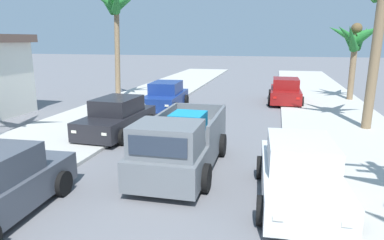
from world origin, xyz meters
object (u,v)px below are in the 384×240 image
Objects in this scene: palm_tree_right_back at (355,38)px; pickup_truck at (181,145)px; car_left_mid at (117,117)px; car_right_near at (299,173)px; car_left_near at (166,97)px; palm_tree_left_mid at (116,7)px; car_left_far at (285,92)px.

pickup_truck is at bearing -117.28° from palm_tree_right_back.
car_right_near is at bearing -33.36° from car_left_mid.
palm_tree_left_mid is at bearing 152.67° from car_left_near.
car_left_near is at bearing -153.94° from palm_tree_right_back.
pickup_truck is at bearing -42.24° from car_left_mid.
palm_tree_right_back is (14.35, 3.27, -1.89)m from palm_tree_left_mid.
palm_tree_left_mid reaches higher than palm_tree_right_back.
car_left_near and car_left_mid have the same top height.
palm_tree_left_mid reaches higher than pickup_truck.
palm_tree_left_mid is (-3.40, 7.53, 5.10)m from car_left_mid.
palm_tree_left_mid is at bearing 130.58° from car_right_near.
car_left_near is 1.00× the size of car_right_near.
palm_tree_left_mid is (-3.73, 1.93, 5.10)m from car_left_near.
pickup_truck is 1.21× the size of car_right_near.
car_left_mid is at bearing -65.72° from palm_tree_left_mid.
palm_tree_left_mid is at bearing 123.05° from pickup_truck.
palm_tree_left_mid is at bearing -171.09° from car_left_far.
car_left_mid is at bearing -127.26° from car_left_far.
palm_tree_right_back is at bearing 44.58° from car_left_mid.
car_left_far is 0.87× the size of palm_tree_right_back.
palm_tree_right_back is at bearing 12.84° from palm_tree_left_mid.
palm_tree_right_back is (10.96, 10.80, 3.21)m from car_left_mid.
car_left_far is (-0.04, 13.76, 0.00)m from car_right_near.
car_right_near is 8.38m from car_left_mid.
palm_tree_left_mid is 14.84m from palm_tree_right_back.
palm_tree_left_mid is (-10.39, 12.14, 5.10)m from car_right_near.
car_right_near is 0.63× the size of palm_tree_left_mid.
car_left_far is 11.66m from palm_tree_left_mid.
palm_tree_left_mid is 1.42× the size of palm_tree_right_back.
pickup_truck is 1.07× the size of palm_tree_right_back.
car_left_near is at bearing -151.85° from car_left_far.
car_right_near is (3.33, -1.28, -0.09)m from pickup_truck.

